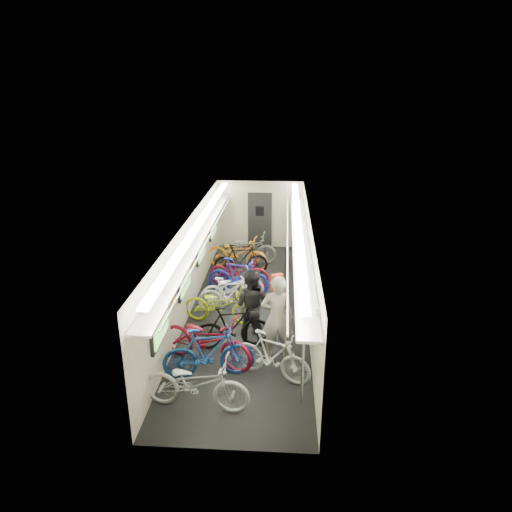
# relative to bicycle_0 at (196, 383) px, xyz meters

# --- Properties ---
(train_car_shell) EXTENTS (10.00, 10.00, 10.00)m
(train_car_shell) POSITION_rel_bicycle_0_xyz_m (0.27, 4.72, 1.14)
(train_car_shell) COLOR black
(train_car_shell) RESTS_ON ground
(bicycle_0) EXTENTS (2.04, 0.92, 1.03)m
(bicycle_0) POSITION_rel_bicycle_0_xyz_m (0.00, 0.00, 0.00)
(bicycle_0) COLOR #B4B5B9
(bicycle_0) RESTS_ON ground
(bicycle_1) EXTENTS (1.89, 0.87, 1.10)m
(bicycle_1) POSITION_rel_bicycle_0_xyz_m (0.07, 0.95, 0.03)
(bicycle_1) COLOR navy
(bicycle_1) RESTS_ON ground
(bicycle_2) EXTENTS (2.25, 1.50, 1.12)m
(bicycle_2) POSITION_rel_bicycle_0_xyz_m (-0.05, 1.43, 0.04)
(bicycle_2) COLOR maroon
(bicycle_2) RESTS_ON ground
(bicycle_3) EXTENTS (1.76, 0.86, 1.02)m
(bicycle_3) POSITION_rel_bicycle_0_xyz_m (0.41, 2.08, -0.01)
(bicycle_3) COLOR black
(bicycle_3) RESTS_ON ground
(bicycle_4) EXTENTS (1.92, 0.93, 0.97)m
(bicycle_4) POSITION_rel_bicycle_0_xyz_m (-0.01, 3.20, -0.03)
(bicycle_4) COLOR #B5C312
(bicycle_4) RESTS_ON ground
(bicycle_5) EXTENTS (1.63, 0.64, 0.95)m
(bicycle_5) POSITION_rel_bicycle_0_xyz_m (0.13, 3.82, -0.04)
(bicycle_5) COLOR white
(bicycle_5) RESTS_ON ground
(bicycle_6) EXTENTS (1.87, 1.27, 0.93)m
(bicycle_6) POSITION_rel_bicycle_0_xyz_m (0.17, 4.30, -0.05)
(bicycle_6) COLOR silver
(bicycle_6) RESTS_ON ground
(bicycle_7) EXTENTS (1.81, 0.77, 1.05)m
(bicycle_7) POSITION_rel_bicycle_0_xyz_m (0.25, 4.90, 0.01)
(bicycle_7) COLOR #181F95
(bicycle_7) RESTS_ON ground
(bicycle_8) EXTENTS (1.85, 0.86, 0.93)m
(bicycle_8) POSITION_rel_bicycle_0_xyz_m (0.22, 5.45, -0.05)
(bicycle_8) COLOR maroon
(bicycle_8) RESTS_ON ground
(bicycle_9) EXTENTS (1.72, 0.74, 1.00)m
(bicycle_9) POSITION_rel_bicycle_0_xyz_m (0.20, 6.26, -0.02)
(bicycle_9) COLOR black
(bicycle_9) RESTS_ON ground
(bicycle_10) EXTENTS (2.14, 1.22, 1.07)m
(bicycle_10) POSITION_rel_bicycle_0_xyz_m (0.04, 6.77, 0.02)
(bicycle_10) COLOR orange
(bicycle_10) RESTS_ON ground
(bicycle_11) EXTENTS (1.70, 1.10, 1.00)m
(bicycle_11) POSITION_rel_bicycle_0_xyz_m (1.32, 1.00, -0.02)
(bicycle_11) COLOR silver
(bicycle_11) RESTS_ON ground
(bicycle_12) EXTENTS (1.99, 0.87, 1.01)m
(bicycle_12) POSITION_rel_bicycle_0_xyz_m (0.32, 7.36, -0.01)
(bicycle_12) COLOR slate
(bicycle_12) RESTS_ON ground
(passenger_near) EXTENTS (0.70, 0.47, 1.89)m
(passenger_near) POSITION_rel_bicycle_0_xyz_m (1.40, 1.74, 0.43)
(passenger_near) COLOR gray
(passenger_near) RESTS_ON ground
(passenger_mid) EXTENTS (1.01, 0.89, 1.73)m
(passenger_mid) POSITION_rel_bicycle_0_xyz_m (0.80, 2.45, 0.35)
(passenger_mid) COLOR black
(passenger_mid) RESTS_ON ground
(backpack) EXTENTS (0.29, 0.23, 0.38)m
(backpack) POSITION_rel_bicycle_0_xyz_m (1.37, 2.83, 0.76)
(backpack) COLOR red
(backpack) RESTS_ON passenger_near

